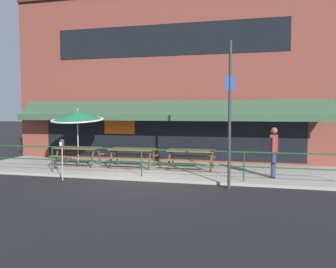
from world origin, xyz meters
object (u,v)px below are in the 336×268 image
(parking_meter_near, at_px, (62,147))
(picnic_table_right, at_px, (191,154))
(picnic_table_left, at_px, (78,151))
(pedestrian_walking, at_px, (274,150))
(street_sign_pole, at_px, (230,114))
(picnic_table_centre, at_px, (132,152))
(patio_umbrella_left, at_px, (77,116))

(parking_meter_near, bearing_deg, picnic_table_right, 32.49)
(picnic_table_left, height_order, pedestrian_walking, pedestrian_walking)
(street_sign_pole, bearing_deg, picnic_table_right, 121.90)
(picnic_table_right, distance_m, parking_meter_near, 4.77)
(picnic_table_left, height_order, parking_meter_near, parking_meter_near)
(picnic_table_centre, height_order, patio_umbrella_left, patio_umbrella_left)
(picnic_table_centre, distance_m, patio_umbrella_left, 2.79)
(pedestrian_walking, height_order, parking_meter_near, pedestrian_walking)
(picnic_table_left, distance_m, picnic_table_right, 4.75)
(patio_umbrella_left, relative_size, parking_meter_near, 1.69)
(picnic_table_left, distance_m, parking_meter_near, 2.58)
(picnic_table_left, distance_m, pedestrian_walking, 7.78)
(patio_umbrella_left, height_order, street_sign_pole, street_sign_pole)
(picnic_table_left, distance_m, picnic_table_centre, 2.37)
(pedestrian_walking, relative_size, parking_meter_near, 1.20)
(picnic_table_centre, distance_m, picnic_table_right, 2.37)
(picnic_table_left, bearing_deg, pedestrian_walking, -6.07)
(picnic_table_left, xyz_separation_m, parking_meter_near, (0.73, -2.44, 0.44))
(pedestrian_walking, bearing_deg, picnic_table_right, 162.54)
(picnic_table_right, height_order, pedestrian_walking, pedestrian_walking)
(picnic_table_right, bearing_deg, picnic_table_left, -178.60)
(picnic_table_centre, distance_m, pedestrian_walking, 5.43)
(picnic_table_left, height_order, picnic_table_right, same)
(patio_umbrella_left, xyz_separation_m, parking_meter_near, (0.73, -2.45, -1.03))
(picnic_table_left, bearing_deg, picnic_table_centre, 1.42)
(picnic_table_right, distance_m, street_sign_pole, 3.35)
(picnic_table_left, height_order, street_sign_pole, street_sign_pole)
(pedestrian_walking, distance_m, street_sign_pole, 2.44)
(patio_umbrella_left, bearing_deg, street_sign_pole, -20.88)
(picnic_table_right, xyz_separation_m, pedestrian_walking, (2.98, -0.94, 0.35))
(pedestrian_walking, bearing_deg, parking_meter_near, -166.97)
(parking_meter_near, bearing_deg, patio_umbrella_left, 106.70)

